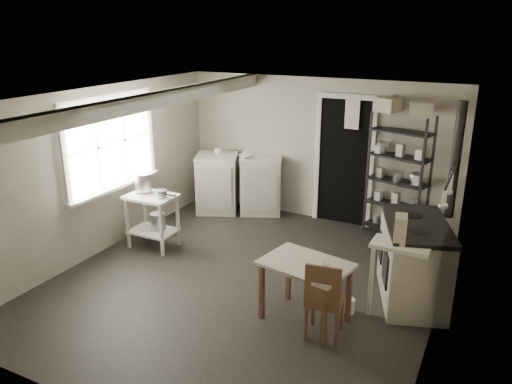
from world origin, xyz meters
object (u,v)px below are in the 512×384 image
at_px(stockpot, 143,182).
at_px(base_cabinets, 239,185).
at_px(shelf_rack, 398,176).
at_px(work_table, 305,289).
at_px(stove, 413,264).
at_px(prep_table, 153,221).
at_px(flour_sack, 396,228).
at_px(chair, 326,293).

relative_size(stockpot, base_cabinets, 0.17).
relative_size(shelf_rack, work_table, 2.06).
relative_size(base_cabinets, work_table, 1.65).
distance_m(base_cabinets, stove, 3.60).
bearing_deg(base_cabinets, work_table, -73.19).
xyz_separation_m(prep_table, flour_sack, (3.10, 1.68, -0.16)).
distance_m(stockpot, chair, 3.31).
xyz_separation_m(stockpot, work_table, (2.82, -0.86, -0.56)).
relative_size(stove, chair, 1.40).
height_order(prep_table, chair, chair).
distance_m(stove, chair, 1.33).
height_order(work_table, chair, chair).
xyz_separation_m(stockpot, stove, (3.77, 0.13, -0.50)).
distance_m(prep_table, flour_sack, 3.53).
bearing_deg(stove, shelf_rack, 89.37).
relative_size(stockpot, shelf_rack, 0.14).
distance_m(base_cabinets, work_table, 3.47).
height_order(prep_table, base_cabinets, base_cabinets).
relative_size(shelf_rack, stove, 1.54).
bearing_deg(stockpot, stove, 1.96).
xyz_separation_m(stove, work_table, (-0.94, -0.99, -0.06)).
relative_size(prep_table, chair, 0.91).
bearing_deg(prep_table, flour_sack, 28.45).
relative_size(base_cabinets, chair, 1.73).
bearing_deg(shelf_rack, chair, -75.50).
distance_m(prep_table, base_cabinets, 1.90).
height_order(stockpot, stove, stockpot).
bearing_deg(shelf_rack, flour_sack, -56.72).
distance_m(prep_table, chair, 3.09).
distance_m(prep_table, stockpot, 0.57).
distance_m(chair, flour_sack, 2.65).
height_order(base_cabinets, stove, base_cabinets).
bearing_deg(base_cabinets, shelf_rack, -20.85).
xyz_separation_m(work_table, chair, (0.29, -0.17, 0.10)).
height_order(base_cabinets, flour_sack, base_cabinets).
relative_size(stove, flour_sack, 2.63).
bearing_deg(shelf_rack, prep_table, -130.71).
height_order(prep_table, shelf_rack, shelf_rack).
bearing_deg(stockpot, base_cabinets, 72.13).
bearing_deg(prep_table, stove, 3.13).
bearing_deg(stockpot, shelf_rack, 30.94).
bearing_deg(flour_sack, chair, -93.66).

